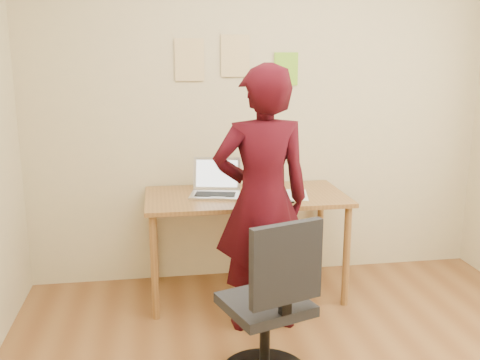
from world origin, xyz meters
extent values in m
cube|color=beige|center=(0.00, 1.77, 1.35)|extent=(3.50, 0.04, 2.70)
cube|color=olive|center=(-0.18, 1.38, 0.72)|extent=(1.40, 0.70, 0.03)
cylinder|color=olive|center=(-0.83, 1.08, 0.35)|extent=(0.05, 0.05, 0.71)
cylinder|color=olive|center=(0.47, 1.08, 0.35)|extent=(0.05, 0.05, 0.71)
cylinder|color=olive|center=(-0.83, 1.68, 0.35)|extent=(0.05, 0.05, 0.71)
cylinder|color=olive|center=(0.47, 1.68, 0.35)|extent=(0.05, 0.05, 0.71)
cube|color=#B7B7BF|center=(-0.40, 1.37, 0.75)|extent=(0.38, 0.30, 0.02)
cube|color=black|center=(-0.40, 1.37, 0.76)|extent=(0.30, 0.19, 0.00)
cube|color=#B7B7BF|center=(-0.37, 1.52, 0.87)|extent=(0.34, 0.14, 0.23)
cube|color=white|center=(-0.37, 1.52, 0.87)|extent=(0.30, 0.12, 0.19)
cube|color=white|center=(0.14, 1.33, 0.74)|extent=(0.28, 0.35, 0.00)
cube|color=black|center=(0.06, 1.17, 0.74)|extent=(0.10, 0.15, 0.01)
cube|color=#3F4C59|center=(0.06, 1.17, 0.75)|extent=(0.08, 0.12, 0.00)
cube|color=#DEBE85|center=(-0.53, 1.74, 1.66)|extent=(0.21, 0.00, 0.30)
cube|color=#DEBE85|center=(-0.20, 1.74, 1.69)|extent=(0.21, 0.00, 0.30)
cube|color=#85CB2D|center=(0.18, 1.74, 1.60)|extent=(0.18, 0.00, 0.24)
cube|color=black|center=(-0.25, 0.32, 0.43)|extent=(0.52, 0.52, 0.06)
cube|color=black|center=(-0.19, 0.14, 0.72)|extent=(0.38, 0.17, 0.41)
cube|color=black|center=(-0.19, 0.14, 0.51)|extent=(0.06, 0.05, 0.11)
cylinder|color=black|center=(-0.25, 0.32, 0.20)|extent=(0.06, 0.06, 0.41)
imported|color=#34070E|center=(-0.16, 0.89, 0.83)|extent=(0.62, 0.42, 1.66)
camera|label=1|loc=(-0.79, -2.20, 1.70)|focal=40.00mm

